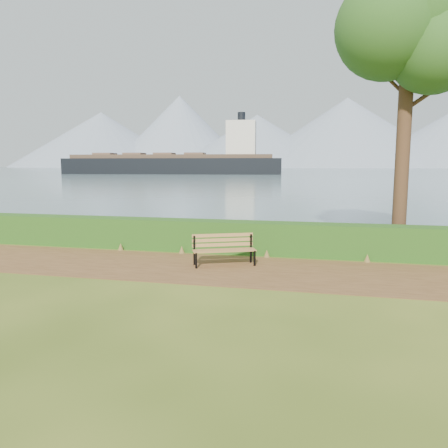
# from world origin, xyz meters

# --- Properties ---
(ground) EXTENTS (140.00, 140.00, 0.00)m
(ground) POSITION_xyz_m (0.00, 0.00, 0.00)
(ground) COLOR #394F16
(ground) RESTS_ON ground
(path) EXTENTS (40.00, 3.40, 0.01)m
(path) POSITION_xyz_m (0.00, 0.30, 0.01)
(path) COLOR #52351C
(path) RESTS_ON ground
(hedge) EXTENTS (32.00, 0.85, 1.00)m
(hedge) POSITION_xyz_m (0.00, 2.60, 0.50)
(hedge) COLOR #184212
(hedge) RESTS_ON ground
(water) EXTENTS (700.00, 510.00, 0.00)m
(water) POSITION_xyz_m (0.00, 260.00, 0.01)
(water) COLOR #465F70
(water) RESTS_ON ground
(mountains) EXTENTS (585.00, 190.00, 70.00)m
(mountains) POSITION_xyz_m (-9.17, 406.05, 27.70)
(mountains) COLOR gray
(mountains) RESTS_ON ground
(bench) EXTENTS (1.79, 1.16, 0.87)m
(bench) POSITION_xyz_m (0.56, 0.79, 0.50)
(bench) COLOR black
(bench) RESTS_ON ground
(tree) EXTENTS (4.44, 4.24, 9.45)m
(tree) POSITION_xyz_m (5.61, 4.05, 7.02)
(tree) COLOR #3E2419
(tree) RESTS_ON ground
(cargo_ship) EXTENTS (63.50, 17.09, 19.06)m
(cargo_ship) POSITION_xyz_m (-38.12, 110.11, 2.84)
(cargo_ship) COLOR black
(cargo_ship) RESTS_ON ground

